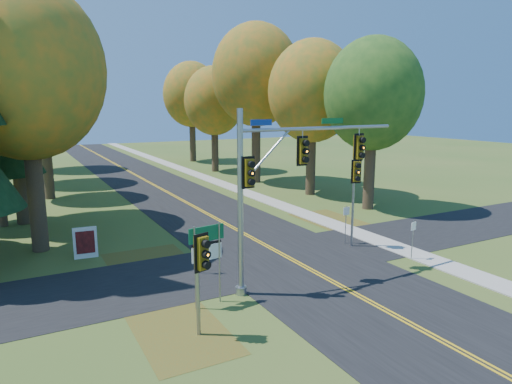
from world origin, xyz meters
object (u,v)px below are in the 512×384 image
east_signal_pole (355,181)px  info_kiosk (85,243)px  route_sign_cluster (207,248)px  traffic_mast (284,174)px

east_signal_pole → info_kiosk: 14.60m
east_signal_pole → route_sign_cluster: bearing=-145.8°
east_signal_pole → info_kiosk: east_signal_pole is taller
traffic_mast → info_kiosk: bearing=128.9°
info_kiosk → east_signal_pole: bearing=-15.0°
traffic_mast → info_kiosk: (-7.10, 7.86, -4.12)m
traffic_mast → info_kiosk: traffic_mast is taller
route_sign_cluster → info_kiosk: (-3.40, 8.24, -1.52)m
traffic_mast → route_sign_cluster: bearing=-177.2°
traffic_mast → east_signal_pole: (6.26, 2.72, -1.20)m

